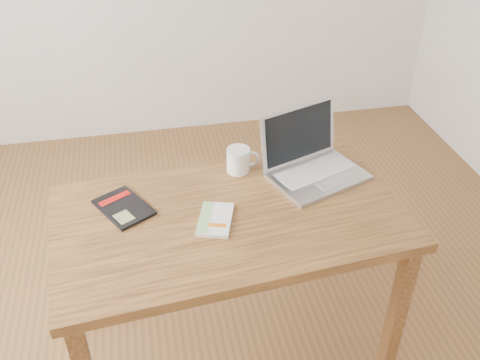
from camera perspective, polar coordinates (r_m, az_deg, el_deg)
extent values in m
plane|color=brown|center=(2.47, -5.10, -17.49)|extent=(4.00, 4.00, 0.00)
cube|color=brown|center=(1.95, -1.09, -4.05)|extent=(1.32, 0.83, 0.04)
cube|color=brown|center=(2.20, 16.37, -13.59)|extent=(0.06, 0.06, 0.71)
cube|color=brown|center=(2.39, -16.68, -9.00)|extent=(0.06, 0.06, 0.71)
cube|color=brown|center=(2.58, 9.54, -4.07)|extent=(0.06, 0.06, 0.71)
cube|color=beige|center=(1.90, -2.65, -4.24)|extent=(0.16, 0.21, 0.01)
cube|color=white|center=(1.90, -2.65, -4.22)|extent=(0.16, 0.21, 0.02)
cube|color=#82B271|center=(1.90, -3.78, -3.95)|extent=(0.09, 0.18, 0.00)
cube|color=#D9600F|center=(1.86, -2.42, -4.83)|extent=(0.06, 0.04, 0.00)
cube|color=black|center=(2.00, -12.32, -2.86)|extent=(0.24, 0.26, 0.01)
cube|color=#A8110C|center=(2.04, -13.22, -1.92)|extent=(0.12, 0.09, 0.00)
cube|color=gray|center=(1.95, -12.29, -3.88)|extent=(0.08, 0.08, 0.00)
cube|color=silver|center=(2.14, 8.37, 0.37)|extent=(0.42, 0.36, 0.02)
cube|color=#BCBCC0|center=(2.15, 7.89, 0.95)|extent=(0.33, 0.23, 0.00)
cube|color=#BCBCC1|center=(2.08, 9.68, -0.41)|extent=(0.12, 0.09, 0.00)
cube|color=silver|center=(2.16, 6.28, 4.94)|extent=(0.35, 0.16, 0.24)
cube|color=black|center=(2.16, 6.37, 4.90)|extent=(0.31, 0.14, 0.21)
cylinder|color=white|center=(2.14, -0.19, 2.15)|extent=(0.09, 0.09, 0.10)
cylinder|color=black|center=(2.11, -0.19, 3.20)|extent=(0.08, 0.08, 0.01)
torus|color=white|center=(2.14, 1.20, 2.28)|extent=(0.07, 0.02, 0.07)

